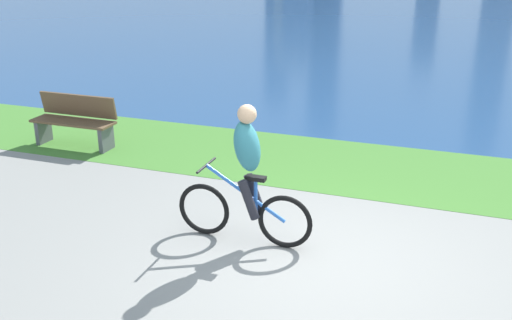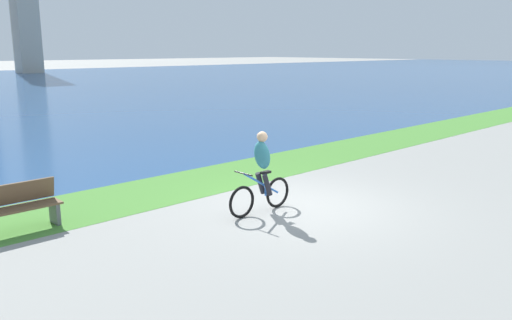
# 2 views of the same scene
# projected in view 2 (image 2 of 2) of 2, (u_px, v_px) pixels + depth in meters

# --- Properties ---
(ground_plane) EXTENTS (300.00, 300.00, 0.00)m
(ground_plane) POSITION_uv_depth(u_px,v_px,m) (301.00, 206.00, 11.20)
(ground_plane) COLOR gray
(grass_strip_bayside) EXTENTS (120.00, 2.46, 0.01)m
(grass_strip_bayside) POSITION_uv_depth(u_px,v_px,m) (209.00, 179.00, 13.46)
(grass_strip_bayside) COLOR #478433
(grass_strip_bayside) RESTS_ON ground
(cyclist_lead) EXTENTS (1.70, 0.52, 1.70)m
(cyclist_lead) POSITION_uv_depth(u_px,v_px,m) (262.00, 173.00, 10.61)
(cyclist_lead) COLOR black
(cyclist_lead) RESTS_ON ground
(bench_near_path) EXTENTS (1.50, 0.47, 0.90)m
(bench_near_path) POSITION_uv_depth(u_px,v_px,m) (18.00, 208.00, 9.59)
(bench_near_path) COLOR brown
(bench_near_path) RESTS_ON ground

